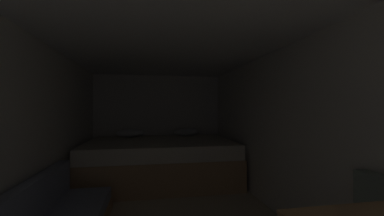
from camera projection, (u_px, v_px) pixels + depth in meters
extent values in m
cube|color=silver|center=(158.00, 122.00, 5.27)|extent=(2.80, 0.05, 2.04)
cube|color=silver|center=(25.00, 139.00, 2.30)|extent=(0.05, 5.49, 2.04)
cube|color=silver|center=(287.00, 133.00, 2.79)|extent=(0.05, 5.49, 2.04)
cube|color=white|center=(169.00, 38.00, 2.55)|extent=(2.80, 5.49, 0.05)
cube|color=tan|center=(160.00, 167.00, 4.34)|extent=(2.58, 1.73, 0.50)
cube|color=beige|center=(160.00, 147.00, 4.34)|extent=(2.54, 1.69, 0.23)
ellipsoid|color=white|center=(130.00, 133.00, 4.87)|extent=(0.55, 0.34, 0.16)
ellipsoid|color=white|center=(186.00, 132.00, 5.08)|extent=(0.55, 0.34, 0.16)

